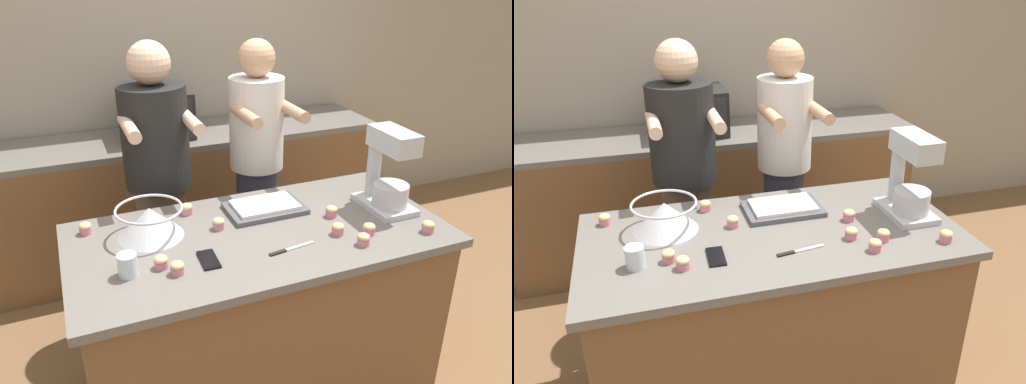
% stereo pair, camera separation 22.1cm
% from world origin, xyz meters
% --- Properties ---
extents(ground_plane, '(16.00, 16.00, 0.00)m').
position_xyz_m(ground_plane, '(0.00, 0.00, 0.00)').
color(ground_plane, brown).
extents(back_wall, '(10.00, 0.06, 2.70)m').
position_xyz_m(back_wall, '(0.00, 1.76, 1.35)').
color(back_wall, gray).
rests_on(back_wall, ground_plane).
extents(island_counter, '(1.70, 0.84, 0.88)m').
position_xyz_m(island_counter, '(0.00, 0.00, 0.44)').
color(island_counter, brown).
rests_on(island_counter, ground_plane).
extents(back_counter, '(2.80, 0.60, 0.93)m').
position_xyz_m(back_counter, '(0.00, 1.41, 0.46)').
color(back_counter, brown).
rests_on(back_counter, ground_plane).
extents(person_left, '(0.37, 0.52, 1.65)m').
position_xyz_m(person_left, '(-0.30, 0.71, 0.86)').
color(person_left, brown).
rests_on(person_left, ground_plane).
extents(person_right, '(0.33, 0.50, 1.63)m').
position_xyz_m(person_right, '(0.28, 0.71, 0.86)').
color(person_right, '#33384C').
rests_on(person_right, ground_plane).
extents(stand_mixer, '(0.20, 0.30, 0.40)m').
position_xyz_m(stand_mixer, '(0.67, -0.01, 1.06)').
color(stand_mixer, '#B2B7BC').
rests_on(stand_mixer, island_counter).
extents(mixing_bowl, '(0.30, 0.30, 0.14)m').
position_xyz_m(mixing_bowl, '(-0.46, 0.15, 0.96)').
color(mixing_bowl, '#BCBCC1').
rests_on(mixing_bowl, island_counter).
extents(baking_tray, '(0.37, 0.24, 0.04)m').
position_xyz_m(baking_tray, '(0.11, 0.19, 0.90)').
color(baking_tray, '#4C4C51').
rests_on(baking_tray, island_counter).
extents(microwave_oven, '(0.44, 0.37, 0.31)m').
position_xyz_m(microwave_oven, '(-0.15, 1.40, 1.08)').
color(microwave_oven, black).
rests_on(microwave_oven, back_counter).
extents(cell_phone, '(0.08, 0.15, 0.01)m').
position_xyz_m(cell_phone, '(-0.28, -0.14, 0.89)').
color(cell_phone, black).
rests_on(cell_phone, island_counter).
extents(drinking_glass, '(0.08, 0.08, 0.09)m').
position_xyz_m(drinking_glass, '(-0.60, -0.13, 0.93)').
color(drinking_glass, silver).
rests_on(drinking_glass, island_counter).
extents(knife, '(0.22, 0.05, 0.01)m').
position_xyz_m(knife, '(0.05, -0.19, 0.89)').
color(knife, '#BCBCC1').
rests_on(knife, island_counter).
extents(cupcake_0, '(0.06, 0.06, 0.06)m').
position_xyz_m(cupcake_0, '(0.44, -0.21, 0.91)').
color(cupcake_0, '#D17084').
rests_on(cupcake_0, island_counter).
extents(cupcake_1, '(0.06, 0.06, 0.06)m').
position_xyz_m(cupcake_1, '(0.31, -0.15, 0.91)').
color(cupcake_1, '#D17084').
rests_on(cupcake_1, island_counter).
extents(cupcake_2, '(0.06, 0.06, 0.06)m').
position_xyz_m(cupcake_2, '(-0.43, -0.19, 0.91)').
color(cupcake_2, '#D17084').
rests_on(cupcake_2, island_counter).
extents(cupcake_3, '(0.06, 0.06, 0.06)m').
position_xyz_m(cupcake_3, '(0.38, 0.01, 0.91)').
color(cupcake_3, '#D17084').
rests_on(cupcake_3, island_counter).
extents(cupcake_4, '(0.06, 0.06, 0.06)m').
position_xyz_m(cupcake_4, '(-0.16, 0.10, 0.91)').
color(cupcake_4, '#D17084').
rests_on(cupcake_4, island_counter).
extents(cupcake_5, '(0.06, 0.06, 0.06)m').
position_xyz_m(cupcake_5, '(0.70, -0.29, 0.91)').
color(cupcake_5, '#D17084').
rests_on(cupcake_5, island_counter).
extents(cupcake_6, '(0.06, 0.06, 0.06)m').
position_xyz_m(cupcake_6, '(-0.26, 0.30, 0.91)').
color(cupcake_6, '#D17084').
rests_on(cupcake_6, island_counter).
extents(cupcake_7, '(0.06, 0.06, 0.06)m').
position_xyz_m(cupcake_7, '(0.37, -0.27, 0.91)').
color(cupcake_7, '#D17084').
rests_on(cupcake_7, island_counter).
extents(cupcake_8, '(0.06, 0.06, 0.06)m').
position_xyz_m(cupcake_8, '(-0.73, 0.28, 0.91)').
color(cupcake_8, '#D17084').
rests_on(cupcake_8, island_counter).
extents(cupcake_9, '(0.06, 0.06, 0.06)m').
position_xyz_m(cupcake_9, '(-0.47, -0.12, 0.91)').
color(cupcake_9, '#D17084').
rests_on(cupcake_9, island_counter).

